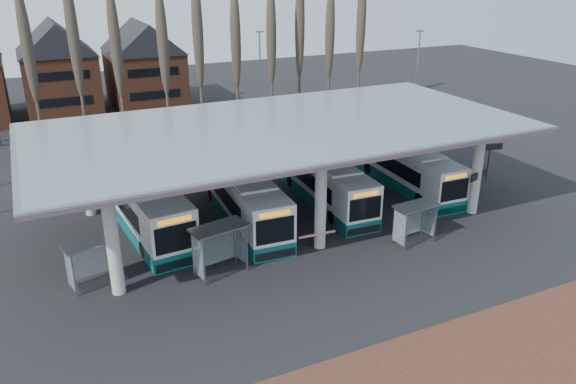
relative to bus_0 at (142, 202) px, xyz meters
name	(u,v)px	position (x,y,z in m)	size (l,w,h in m)	color
ground	(340,265)	(9.07, -10.00, -1.70)	(140.00, 140.00, 0.00)	black
station_canopy	(282,134)	(9.07, -2.00, 3.98)	(32.00, 16.00, 6.34)	#B8B8B3
poplar_row	(178,41)	(9.07, 23.00, 7.07)	(45.10, 1.10, 14.50)	#473D33
townhouse_row	(10,64)	(-6.68, 34.00, 4.23)	(36.80, 10.30, 12.25)	brown
lamp_post_b	(260,82)	(15.07, 16.00, 3.63)	(0.80, 0.16, 10.17)	slate
lamp_post_c	(416,81)	(29.07, 10.00, 3.63)	(0.80, 0.16, 10.17)	slate
bus_0	(142,202)	(0.00, 0.00, 0.00)	(3.82, 13.19, 3.61)	white
bus_1	(242,196)	(6.31, -1.57, -0.06)	(3.41, 12.66, 3.48)	white
bus_2	(324,181)	(12.70, -1.28, -0.14)	(3.20, 12.07, 3.32)	white
bus_3	(405,166)	(19.83, -1.26, -0.15)	(3.08, 11.98, 3.30)	white
shelter_0	(90,253)	(-3.96, -6.04, 0.17)	(3.01, 1.96, 2.58)	gray
shelter_1	(218,239)	(2.56, -7.77, 0.40)	(3.35, 2.11, 2.89)	gray
shelter_2	(414,214)	(14.58, -9.36, 0.16)	(2.87, 1.61, 2.56)	gray
info_sign_0	(478,178)	(21.12, -7.69, 0.88)	(1.99, 0.80, 3.08)	black
info_sign_1	(490,150)	(26.40, -3.26, 0.87)	(2.04, 0.55, 3.07)	black
barrier	(316,235)	(8.73, -7.65, -0.77)	(2.41, 0.70, 1.20)	black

